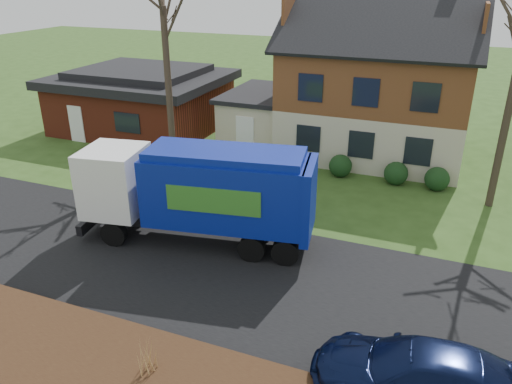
% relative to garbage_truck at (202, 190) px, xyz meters
% --- Properties ---
extents(ground, '(120.00, 120.00, 0.00)m').
position_rel_garbage_truck_xyz_m(ground, '(1.97, -1.60, -2.07)').
color(ground, '#2C4A18').
rests_on(ground, ground).
extents(road, '(80.00, 7.00, 0.02)m').
position_rel_garbage_truck_xyz_m(road, '(1.97, -1.60, -2.06)').
color(road, black).
rests_on(road, ground).
extents(main_house, '(12.95, 8.95, 9.26)m').
position_rel_garbage_truck_xyz_m(main_house, '(3.46, 12.31, 1.96)').
color(main_house, beige).
rests_on(main_house, ground).
extents(ranch_house, '(9.80, 8.20, 3.70)m').
position_rel_garbage_truck_xyz_m(ranch_house, '(-10.03, 11.40, -0.25)').
color(ranch_house, maroon).
rests_on(ranch_house, ground).
extents(garbage_truck, '(8.63, 3.62, 3.59)m').
position_rel_garbage_truck_xyz_m(garbage_truck, '(0.00, 0.00, 0.00)').
color(garbage_truck, black).
rests_on(garbage_truck, ground).
extents(silver_sedan, '(5.38, 2.75, 1.69)m').
position_rel_garbage_truck_xyz_m(silver_sedan, '(-1.75, 3.41, -1.22)').
color(silver_sedan, '#989B9F').
rests_on(silver_sedan, ground).
extents(navy_wagon, '(5.08, 2.40, 1.43)m').
position_rel_garbage_truck_xyz_m(navy_wagon, '(7.92, -4.73, -1.35)').
color(navy_wagon, black).
rests_on(navy_wagon, ground).
extents(grass_clump_mid, '(0.31, 0.26, 0.88)m').
position_rel_garbage_truck_xyz_m(grass_clump_mid, '(1.89, -6.54, -1.33)').
color(grass_clump_mid, tan).
rests_on(grass_clump_mid, mulch_verge).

